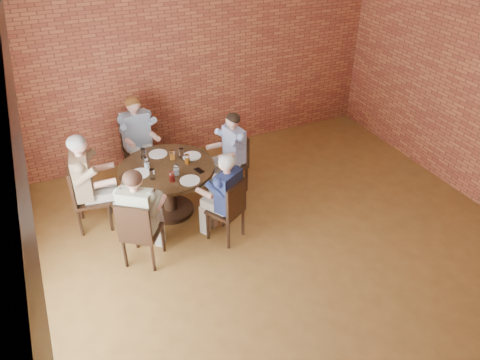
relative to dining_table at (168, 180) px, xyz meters
name	(u,v)px	position (x,y,z in m)	size (l,w,h in m)	color
floor	(292,280)	(0.90, -1.91, -0.53)	(7.00, 7.00, 0.00)	brown
wall_back	(187,54)	(0.90, 1.59, 1.17)	(7.00, 7.00, 0.00)	brown
dining_table	(168,180)	(0.00, 0.00, 0.00)	(1.29, 1.29, 0.75)	black
chair_a	(235,160)	(1.09, 0.18, -0.04)	(0.44, 0.44, 0.89)	black
diner_a	(231,153)	(1.02, 0.17, 0.10)	(0.48, 0.59, 1.25)	#384C93
chair_b	(138,146)	(-0.13, 1.17, -0.02)	(0.47, 0.47, 0.94)	black
diner_b	(138,139)	(-0.12, 1.08, 0.14)	(0.53, 0.65, 1.34)	gray
chair_c	(84,194)	(-1.11, 0.16, -0.01)	(0.51, 0.51, 0.96)	black
diner_c	(89,183)	(-1.02, 0.15, 0.16)	(0.55, 0.68, 1.38)	brown
chair_d	(139,231)	(-0.64, -0.88, -0.02)	(0.59, 0.59, 0.93)	black
diner_d	(140,217)	(-0.59, -0.81, 0.13)	(0.52, 0.64, 1.32)	tan
chair_e	(230,209)	(0.53, -0.90, -0.04)	(0.53, 0.53, 0.90)	black
diner_e	(225,198)	(0.50, -0.83, 0.10)	(0.48, 0.59, 1.26)	#1A234B
plate_a	(192,156)	(0.40, 0.12, 0.23)	(0.26, 0.26, 0.01)	white
plate_b	(158,154)	(-0.01, 0.37, 0.23)	(0.26, 0.26, 0.01)	white
plate_c	(140,173)	(-0.37, -0.02, 0.23)	(0.26, 0.26, 0.01)	white
plate_d	(190,180)	(0.17, -0.46, 0.23)	(0.26, 0.26, 0.01)	white
glass_a	(181,153)	(0.26, 0.15, 0.29)	(0.07, 0.07, 0.14)	white
glass_b	(172,155)	(0.13, 0.15, 0.29)	(0.07, 0.07, 0.14)	white
glass_c	(143,153)	(-0.22, 0.37, 0.29)	(0.07, 0.07, 0.14)	white
glass_d	(147,164)	(-0.25, 0.07, 0.29)	(0.07, 0.07, 0.14)	white
glass_e	(152,174)	(-0.25, -0.21, 0.29)	(0.07, 0.07, 0.14)	white
glass_f	(172,177)	(-0.04, -0.37, 0.29)	(0.07, 0.07, 0.14)	white
glass_g	(176,170)	(0.06, -0.24, 0.29)	(0.07, 0.07, 0.14)	white
glass_h	(187,159)	(0.28, -0.04, 0.29)	(0.07, 0.07, 0.14)	white
smartphone	(199,170)	(0.36, -0.28, 0.23)	(0.07, 0.15, 0.01)	black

